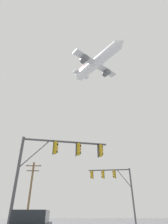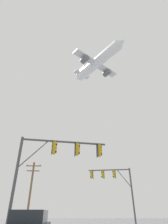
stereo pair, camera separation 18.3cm
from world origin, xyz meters
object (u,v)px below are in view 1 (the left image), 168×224
Objects in this scene: signal_pole_near at (56,158)px; airplane at (97,62)px; utility_pole at (30,190)px; signal_pole_far at (114,181)px.

airplane is at bearing 75.40° from signal_pole_near.
airplane reaches higher than utility_pole.
signal_pole_near is 0.31× the size of airplane.
signal_pole_far reaches higher than signal_pole_near.
utility_pole is at bearing -126.23° from airplane.
utility_pole is 0.39× the size of airplane.
signal_pole_near is 52.01m from airplane.
utility_pole is at bearing 160.59° from signal_pole_far.
signal_pole_far is 11.54m from utility_pole.
utility_pole reaches higher than signal_pole_far.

